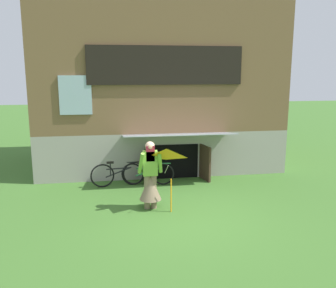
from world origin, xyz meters
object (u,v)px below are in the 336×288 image
object	(u,v)px
kite	(167,164)
bicycle_black	(118,174)
person	(150,181)
bicycle_green	(148,173)

from	to	relation	value
kite	bicycle_black	world-z (taller)	kite
person	bicycle_black	size ratio (longest dim) A/B	1.03
person	bicycle_black	bearing A→B (deg)	127.64
person	kite	bearing A→B (deg)	-41.56
bicycle_green	kite	bearing A→B (deg)	-77.62
person	bicycle_green	bearing A→B (deg)	103.13
kite	bicycle_black	xyz separation A→B (m)	(-1.02, 2.39, -0.86)
kite	bicycle_black	size ratio (longest dim) A/B	0.90
person	bicycle_black	distance (m)	2.04
kite	bicycle_green	xyz separation A→B (m)	(-0.19, 2.35, -0.87)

